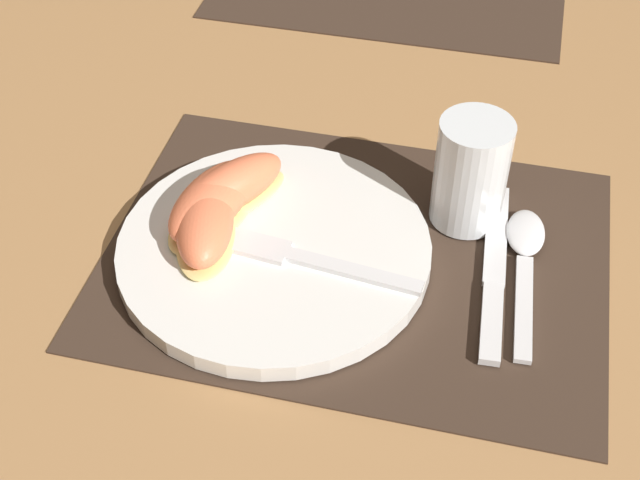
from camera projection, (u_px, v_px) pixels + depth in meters
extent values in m
plane|color=#A37547|center=(356.00, 257.00, 0.78)|extent=(3.00, 3.00, 0.00)
cube|color=#38281E|center=(356.00, 255.00, 0.78)|extent=(0.43, 0.32, 0.00)
cylinder|color=white|center=(274.00, 249.00, 0.77)|extent=(0.27, 0.27, 0.02)
cylinder|color=silver|center=(471.00, 172.00, 0.77)|extent=(0.06, 0.06, 0.10)
cylinder|color=#F9AD19|center=(466.00, 202.00, 0.80)|extent=(0.05, 0.05, 0.03)
cube|color=silver|center=(491.00, 322.00, 0.71)|extent=(0.02, 0.08, 0.01)
cube|color=silver|center=(496.00, 235.00, 0.79)|extent=(0.03, 0.13, 0.01)
cube|color=silver|center=(524.00, 307.00, 0.73)|extent=(0.02, 0.12, 0.01)
ellipsoid|color=silver|center=(526.00, 232.00, 0.79)|extent=(0.04, 0.06, 0.01)
cube|color=silver|center=(354.00, 271.00, 0.73)|extent=(0.12, 0.03, 0.00)
cube|color=silver|center=(248.00, 244.00, 0.76)|extent=(0.07, 0.03, 0.00)
ellipsoid|color=#F4DB84|center=(231.00, 200.00, 0.80)|extent=(0.10, 0.12, 0.01)
ellipsoid|color=#F2754C|center=(230.00, 187.00, 0.78)|extent=(0.10, 0.12, 0.04)
ellipsoid|color=#F4DB84|center=(213.00, 214.00, 0.78)|extent=(0.08, 0.13, 0.01)
ellipsoid|color=#F2754C|center=(211.00, 201.00, 0.77)|extent=(0.08, 0.12, 0.04)
ellipsoid|color=#F4DB84|center=(207.00, 236.00, 0.76)|extent=(0.07, 0.11, 0.01)
ellipsoid|color=#F2754C|center=(205.00, 224.00, 0.75)|extent=(0.07, 0.11, 0.04)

